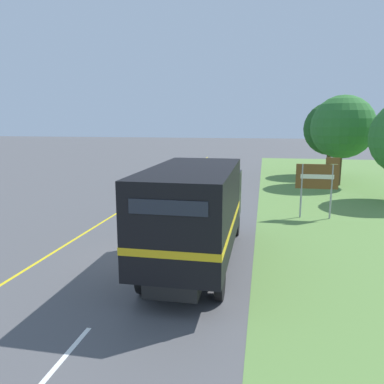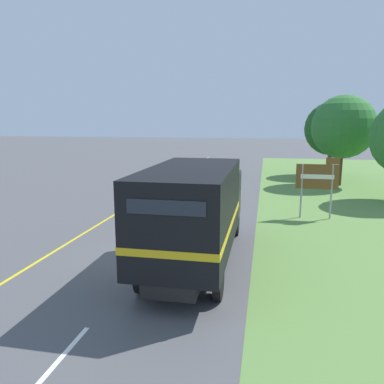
{
  "view_description": "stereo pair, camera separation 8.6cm",
  "coord_description": "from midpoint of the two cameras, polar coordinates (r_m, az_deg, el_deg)",
  "views": [
    {
      "loc": [
        3.95,
        -12.31,
        4.84
      ],
      "look_at": [
        0.3,
        6.61,
        1.2
      ],
      "focal_mm": 35.0,
      "sensor_mm": 36.0,
      "label": 1
    },
    {
      "loc": [
        4.03,
        -12.3,
        4.84
      ],
      "look_at": [
        0.3,
        6.61,
        1.2
      ],
      "focal_mm": 35.0,
      "sensor_mm": 36.0,
      "label": 2
    }
  ],
  "objects": [
    {
      "name": "centre_dash_mid_a",
      "position": [
        20.41,
        -0.68,
        -3.01
      ],
      "size": [
        0.12,
        2.6,
        0.01
      ],
      "primitive_type": "cube",
      "color": "white",
      "rests_on": "ground"
    },
    {
      "name": "centre_dash_near",
      "position": [
        14.28,
        -6.07,
        -9.17
      ],
      "size": [
        0.12,
        2.6,
        0.01
      ],
      "primitive_type": "cube",
      "color": "white",
      "rests_on": "ground"
    },
    {
      "name": "centre_dash_nearest",
      "position": [
        8.84,
        -19.71,
        -23.17
      ],
      "size": [
        0.12,
        2.6,
        0.01
      ],
      "primitive_type": "cube",
      "color": "white",
      "rests_on": "ground"
    },
    {
      "name": "roadside_tree_far",
      "position": [
        35.85,
        20.31,
        9.04
      ],
      "size": [
        4.7,
        4.7,
        6.57
      ],
      "color": "brown",
      "rests_on": "ground"
    },
    {
      "name": "horse_trailer_truck",
      "position": [
        12.58,
        0.52,
        -2.62
      ],
      "size": [
        2.58,
        8.2,
        3.45
      ],
      "color": "black",
      "rests_on": "ground"
    },
    {
      "name": "highway_sign",
      "position": [
        19.71,
        18.51,
        1.93
      ],
      "size": [
        2.06,
        0.09,
        3.1
      ],
      "color": "#9E9EA3",
      "rests_on": "ground"
    },
    {
      "name": "centre_dash_far",
      "position": [
        33.22,
        3.9,
        2.3
      ],
      "size": [
        0.12,
        2.6,
        0.01
      ],
      "primitive_type": "cube",
      "color": "white",
      "rests_on": "ground"
    },
    {
      "name": "lead_car_white",
      "position": [
        26.43,
        -1.92,
        2.13
      ],
      "size": [
        1.8,
        4.23,
        1.77
      ],
      "color": "black",
      "rests_on": "ground"
    },
    {
      "name": "roadside_tree_mid",
      "position": [
        30.59,
        21.9,
        9.18
      ],
      "size": [
        4.72,
        4.72,
        6.8
      ],
      "color": "#4C3823",
      "rests_on": "ground"
    },
    {
      "name": "ground_plane",
      "position": [
        13.81,
        -6.71,
        -9.89
      ],
      "size": [
        200.0,
        200.0,
        0.0
      ],
      "primitive_type": "plane",
      "color": "#515154"
    },
    {
      "name": "centre_dash_farthest",
      "position": [
        39.72,
        5.08,
        3.66
      ],
      "size": [
        0.12,
        2.6,
        0.01
      ],
      "primitive_type": "cube",
      "color": "white",
      "rests_on": "ground"
    },
    {
      "name": "centre_dash_mid_b",
      "position": [
        26.77,
        2.16,
        0.28
      ],
      "size": [
        0.12,
        2.6,
        0.01
      ],
      "primitive_type": "cube",
      "color": "white",
      "rests_on": "ground"
    },
    {
      "name": "edge_line_yellow",
      "position": [
        24.86,
        -7.33,
        -0.61
      ],
      "size": [
        0.12,
        56.29,
        0.01
      ],
      "primitive_type": "cube",
      "color": "yellow",
      "rests_on": "ground"
    }
  ]
}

